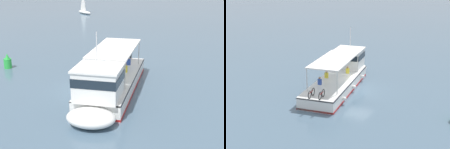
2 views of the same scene
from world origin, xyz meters
TOP-DOWN VIEW (x-y plane):
  - ground_plane at (0.00, 0.00)m, footprint 400.00×400.00m
  - ferry_main at (-0.37, -2.09)m, footprint 13.06×5.61m

SIDE VIEW (x-z plane):
  - ground_plane at x=0.00m, z-range 0.00..0.00m
  - ferry_main at x=-0.37m, z-range -1.64..3.68m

